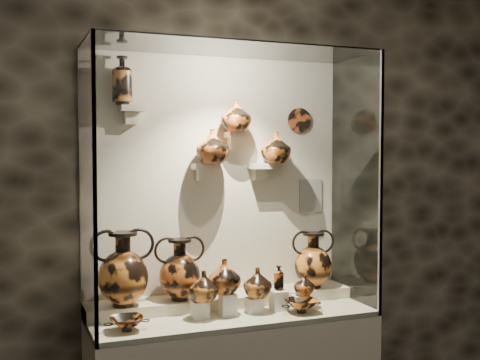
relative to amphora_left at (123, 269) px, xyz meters
name	(u,v)px	position (x,y,z in m)	size (l,w,h in m)	color
wall_back	(215,182)	(0.63, 0.20, 0.48)	(5.00, 0.02, 3.20)	black
front_tier	(233,315)	(0.63, -0.12, -0.30)	(1.68, 0.58, 0.03)	beige
rear_tier	(223,302)	(0.63, 0.06, -0.27)	(1.70, 0.25, 0.10)	beige
back_panel	(215,182)	(0.63, 0.20, 0.48)	(1.70, 0.03, 1.60)	beige
glass_front	(251,187)	(0.63, -0.41, 0.48)	(1.70, 0.01, 1.60)	white
glass_left	(86,188)	(-0.21, -0.12, 0.48)	(0.01, 0.60, 1.60)	white
glass_right	(355,182)	(1.48, -0.12, 0.48)	(0.01, 0.60, 1.60)	white
glass_top	(232,49)	(0.63, -0.12, 1.28)	(1.70, 0.60, 0.01)	white
frame_post_left	(95,191)	(-0.21, -0.41, 0.48)	(0.02, 0.02, 1.60)	gray
frame_post_right	(381,184)	(1.47, -0.41, 0.48)	(0.02, 0.02, 1.60)	gray
pedestal_a	(200,310)	(0.41, -0.17, -0.24)	(0.09, 0.09, 0.10)	silver
pedestal_b	(228,304)	(0.58, -0.17, -0.22)	(0.09, 0.09, 0.13)	silver
pedestal_c	(254,305)	(0.75, -0.17, -0.24)	(0.09, 0.09, 0.09)	silver
pedestal_d	(279,300)	(0.91, -0.17, -0.23)	(0.09, 0.09, 0.12)	silver
pedestal_e	(299,301)	(1.05, -0.17, -0.25)	(0.09, 0.09, 0.08)	silver
bracket_ul	(132,108)	(0.08, 0.12, 0.93)	(0.14, 0.12, 0.04)	beige
bracket_ca	(204,167)	(0.53, 0.12, 0.58)	(0.14, 0.12, 0.04)	beige
bracket_cb	(234,135)	(0.73, 0.12, 0.78)	(0.10, 0.12, 0.04)	beige
bracket_cc	(260,166)	(0.91, 0.12, 0.58)	(0.14, 0.12, 0.04)	beige
amphora_left	(123,269)	(0.00, 0.00, 0.00)	(0.35, 0.35, 0.44)	orange
amphora_mid	(180,269)	(0.34, 0.03, -0.03)	(0.30, 0.30, 0.37)	#BC5621
amphora_right	(313,260)	(1.25, 0.03, -0.04)	(0.29, 0.29, 0.37)	orange
jug_a	(204,286)	(0.43, -0.18, -0.10)	(0.17, 0.17, 0.18)	orange
jug_b	(224,276)	(0.57, -0.15, -0.06)	(0.19, 0.19, 0.20)	#BC5621
jug_c	(257,283)	(0.77, -0.17, -0.11)	(0.17, 0.17, 0.18)	orange
jug_e	(304,284)	(1.08, -0.18, -0.14)	(0.13, 0.13, 0.14)	orange
lekythos_small	(279,276)	(0.92, -0.15, -0.08)	(0.07, 0.07, 0.17)	#BC5621
kylix_left	(127,322)	(-0.03, -0.25, -0.24)	(0.23, 0.20, 0.09)	#BC5621
kylix_right	(301,304)	(1.02, -0.27, -0.24)	(0.25, 0.21, 0.10)	orange
lekythos_tall	(122,77)	(0.03, 0.11, 1.11)	(0.13, 0.13, 0.32)	orange
ovoid_vase_a	(213,147)	(0.57, 0.07, 0.71)	(0.21, 0.21, 0.21)	#BC5621
ovoid_vase_b	(236,116)	(0.73, 0.08, 0.90)	(0.19, 0.19, 0.20)	#BC5621
ovoid_vase_c	(276,147)	(1.00, 0.08, 0.70)	(0.20, 0.20, 0.20)	#BC5621
wall_plate	(299,120)	(1.22, 0.17, 0.88)	(0.17, 0.17, 0.02)	#A1421F
info_placard	(310,195)	(1.31, 0.18, 0.38)	(0.17, 0.01, 0.22)	beige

